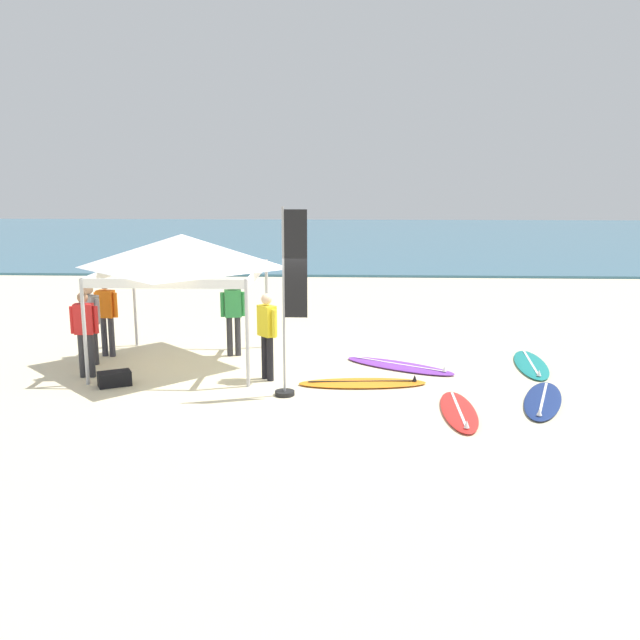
{
  "coord_description": "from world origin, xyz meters",
  "views": [
    {
      "loc": [
        0.4,
        -12.81,
        3.9
      ],
      "look_at": [
        -0.19,
        1.04,
        1.0
      ],
      "focal_mm": 38.52,
      "sensor_mm": 36.0,
      "label": 1
    }
  ],
  "objects_px": {
    "banner_flag": "(290,310)",
    "person_yellow": "(267,330)",
    "canopy_tent": "(182,252)",
    "person_red": "(85,328)",
    "surfboard_teal": "(531,365)",
    "surfboard_purple": "(400,366)",
    "surfboard_orange": "(363,383)",
    "surfboard_red": "(459,411)",
    "surfboard_navy": "(543,400)",
    "person_orange": "(106,312)",
    "gear_bag_near_tent": "(115,379)",
    "person_green": "(233,312)",
    "person_grey": "(90,318)"
  },
  "relations": [
    {
      "from": "canopy_tent",
      "to": "surfboard_red",
      "type": "xyz_separation_m",
      "value": [
        5.3,
        -2.91,
        -2.35
      ]
    },
    {
      "from": "person_yellow",
      "to": "person_green",
      "type": "distance_m",
      "value": 2.05
    },
    {
      "from": "person_green",
      "to": "banner_flag",
      "type": "relative_size",
      "value": 0.5
    },
    {
      "from": "person_orange",
      "to": "gear_bag_near_tent",
      "type": "height_order",
      "value": "person_orange"
    },
    {
      "from": "person_orange",
      "to": "surfboard_teal",
      "type": "bearing_deg",
      "value": -2.81
    },
    {
      "from": "surfboard_teal",
      "to": "person_red",
      "type": "height_order",
      "value": "person_red"
    },
    {
      "from": "canopy_tent",
      "to": "gear_bag_near_tent",
      "type": "relative_size",
      "value": 5.35
    },
    {
      "from": "surfboard_orange",
      "to": "surfboard_purple",
      "type": "height_order",
      "value": "same"
    },
    {
      "from": "surfboard_teal",
      "to": "person_yellow",
      "type": "xyz_separation_m",
      "value": [
        -5.42,
        -1.2,
        0.95
      ]
    },
    {
      "from": "person_yellow",
      "to": "person_green",
      "type": "relative_size",
      "value": 1.0
    },
    {
      "from": "surfboard_teal",
      "to": "person_yellow",
      "type": "height_order",
      "value": "person_yellow"
    },
    {
      "from": "canopy_tent",
      "to": "surfboard_red",
      "type": "distance_m",
      "value": 6.49
    },
    {
      "from": "surfboard_teal",
      "to": "banner_flag",
      "type": "distance_m",
      "value": 5.55
    },
    {
      "from": "surfboard_orange",
      "to": "person_yellow",
      "type": "distance_m",
      "value": 2.11
    },
    {
      "from": "surfboard_teal",
      "to": "person_grey",
      "type": "relative_size",
      "value": 1.4
    },
    {
      "from": "surfboard_teal",
      "to": "surfboard_orange",
      "type": "xyz_separation_m",
      "value": [
        -3.56,
        -1.46,
        -0.0
      ]
    },
    {
      "from": "canopy_tent",
      "to": "person_red",
      "type": "height_order",
      "value": "canopy_tent"
    },
    {
      "from": "surfboard_red",
      "to": "surfboard_navy",
      "type": "xyz_separation_m",
      "value": [
        1.57,
        0.64,
        -0.0
      ]
    },
    {
      "from": "surfboard_purple",
      "to": "surfboard_teal",
      "type": "bearing_deg",
      "value": 4.32
    },
    {
      "from": "surfboard_red",
      "to": "surfboard_navy",
      "type": "bearing_deg",
      "value": 22.25
    },
    {
      "from": "canopy_tent",
      "to": "person_red",
      "type": "bearing_deg",
      "value": -148.6
    },
    {
      "from": "person_orange",
      "to": "person_yellow",
      "type": "bearing_deg",
      "value": -23.81
    },
    {
      "from": "person_yellow",
      "to": "canopy_tent",
      "type": "bearing_deg",
      "value": 149.68
    },
    {
      "from": "canopy_tent",
      "to": "gear_bag_near_tent",
      "type": "bearing_deg",
      "value": -121.7
    },
    {
      "from": "surfboard_red",
      "to": "person_green",
      "type": "relative_size",
      "value": 1.25
    },
    {
      "from": "banner_flag",
      "to": "person_grey",
      "type": "bearing_deg",
      "value": 155.94
    },
    {
      "from": "person_orange",
      "to": "gear_bag_near_tent",
      "type": "bearing_deg",
      "value": -68.25
    },
    {
      "from": "person_yellow",
      "to": "person_red",
      "type": "height_order",
      "value": "same"
    },
    {
      "from": "person_yellow",
      "to": "surfboard_orange",
      "type": "bearing_deg",
      "value": -8.13
    },
    {
      "from": "person_grey",
      "to": "surfboard_orange",
      "type": "bearing_deg",
      "value": -12.41
    },
    {
      "from": "banner_flag",
      "to": "person_red",
      "type": "bearing_deg",
      "value": 166.41
    },
    {
      "from": "surfboard_teal",
      "to": "person_red",
      "type": "bearing_deg",
      "value": -172.62
    },
    {
      "from": "surfboard_red",
      "to": "person_red",
      "type": "height_order",
      "value": "person_red"
    },
    {
      "from": "surfboard_orange",
      "to": "person_red",
      "type": "relative_size",
      "value": 1.45
    },
    {
      "from": "surfboard_purple",
      "to": "person_green",
      "type": "distance_m",
      "value": 3.82
    },
    {
      "from": "surfboard_orange",
      "to": "person_red",
      "type": "height_order",
      "value": "person_red"
    },
    {
      "from": "surfboard_orange",
      "to": "gear_bag_near_tent",
      "type": "xyz_separation_m",
      "value": [
        -4.72,
        -0.27,
        0.1
      ]
    },
    {
      "from": "surfboard_orange",
      "to": "banner_flag",
      "type": "relative_size",
      "value": 0.73
    },
    {
      "from": "surfboard_purple",
      "to": "banner_flag",
      "type": "distance_m",
      "value": 3.26
    },
    {
      "from": "surfboard_orange",
      "to": "gear_bag_near_tent",
      "type": "height_order",
      "value": "gear_bag_near_tent"
    },
    {
      "from": "surfboard_orange",
      "to": "person_green",
      "type": "height_order",
      "value": "person_green"
    },
    {
      "from": "banner_flag",
      "to": "person_yellow",
      "type": "bearing_deg",
      "value": 119.08
    },
    {
      "from": "surfboard_orange",
      "to": "banner_flag",
      "type": "height_order",
      "value": "banner_flag"
    },
    {
      "from": "surfboard_purple",
      "to": "person_yellow",
      "type": "height_order",
      "value": "person_yellow"
    },
    {
      "from": "surfboard_teal",
      "to": "surfboard_purple",
      "type": "relative_size",
      "value": 0.98
    },
    {
      "from": "surfboard_red",
      "to": "person_orange",
      "type": "height_order",
      "value": "person_orange"
    },
    {
      "from": "surfboard_red",
      "to": "banner_flag",
      "type": "bearing_deg",
      "value": 163.62
    },
    {
      "from": "canopy_tent",
      "to": "person_red",
      "type": "xyz_separation_m",
      "value": [
        -1.73,
        -1.06,
        -1.4
      ]
    },
    {
      "from": "person_orange",
      "to": "person_grey",
      "type": "distance_m",
      "value": 0.67
    },
    {
      "from": "canopy_tent",
      "to": "banner_flag",
      "type": "relative_size",
      "value": 0.94
    }
  ]
}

